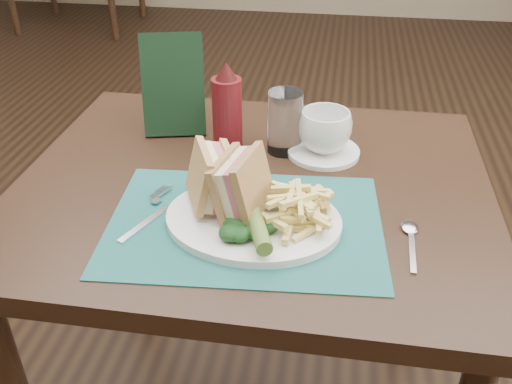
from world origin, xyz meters
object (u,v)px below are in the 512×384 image
plate (253,220)px  saucer (323,152)px  ketchup_bottle (227,106)px  drinking_glass (285,122)px  placemat (245,223)px  check_presenter (173,85)px  sandwich_half_a (199,179)px  sandwich_half_b (230,182)px  coffee_cup (325,131)px  table_main (253,322)px

plate → saucer: plate is taller
saucer → ketchup_bottle: ketchup_bottle is taller
drinking_glass → ketchup_bottle: ketchup_bottle is taller
saucer → drinking_glass: bearing=178.0°
placemat → ketchup_bottle: (-0.08, 0.28, 0.09)m
drinking_glass → check_presenter: check_presenter is taller
plate → saucer: size_ratio=2.00×
sandwich_half_a → sandwich_half_b: size_ratio=0.95×
coffee_cup → drinking_glass: (-0.08, 0.00, 0.01)m
table_main → ketchup_bottle: ketchup_bottle is taller
drinking_glass → check_presenter: size_ratio=0.60×
coffee_cup → drinking_glass: 0.08m
sandwich_half_b → coffee_cup: sandwich_half_b is taller
sandwich_half_a → drinking_glass: 0.28m
plate → saucer: bearing=72.5°
sandwich_half_a → ketchup_bottle: size_ratio=0.58×
sandwich_half_b → ketchup_bottle: bearing=114.7°
placemat → sandwich_half_b: (-0.03, 0.01, 0.07)m
table_main → saucer: (0.13, 0.13, 0.38)m
check_presenter → saucer: bearing=-24.2°
sandwich_half_b → drinking_glass: (0.06, 0.26, -0.01)m
plate → sandwich_half_b: bearing=166.3°
saucer → coffee_cup: size_ratio=1.39×
placemat → check_presenter: (-0.21, 0.33, 0.10)m
ketchup_bottle → plate: bearing=-70.2°
saucer → drinking_glass: drinking_glass is taller
saucer → check_presenter: size_ratio=0.69×
saucer → ketchup_bottle: (-0.20, 0.00, 0.09)m
plate → ketchup_bottle: bearing=113.1°
sandwich_half_b → saucer: bearing=73.1°
sandwich_half_b → check_presenter: check_presenter is taller
plate → sandwich_half_b: sandwich_half_b is taller
table_main → placemat: (0.01, -0.14, 0.38)m
placemat → check_presenter: bearing=122.7°
placemat → drinking_glass: 0.28m
sandwich_half_a → saucer: bearing=28.2°
sandwich_half_a → coffee_cup: sandwich_half_a is taller
sandwich_half_b → check_presenter: bearing=132.5°
check_presenter → ketchup_bottle: bearing=-37.9°
placemat → plate: (0.01, 0.00, 0.01)m
table_main → ketchup_bottle: 0.49m
table_main → coffee_cup: (0.13, 0.13, 0.43)m
sandwich_half_a → table_main: bearing=36.3°
check_presenter → table_main: bearing=-56.8°
saucer → check_presenter: 0.35m
table_main → coffee_cup: bearing=45.6°
placemat → drinking_glass: drinking_glass is taller
drinking_glass → check_presenter: 0.26m
plate → check_presenter: 0.42m
saucer → sandwich_half_b: bearing=-119.1°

